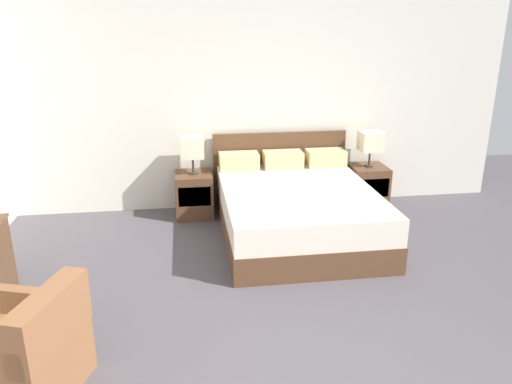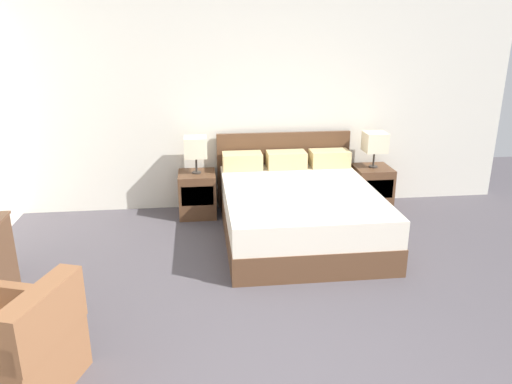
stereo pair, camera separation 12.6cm
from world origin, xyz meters
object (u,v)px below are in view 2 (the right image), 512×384
(armchair_by_window, at_px, (18,352))
(nightstand_right, at_px, (372,187))
(bed, at_px, (298,209))
(nightstand_left, at_px, (197,194))
(table_lamp_left, at_px, (196,147))
(table_lamp_right, at_px, (375,142))

(armchair_by_window, bearing_deg, nightstand_right, 41.74)
(bed, xyz_separation_m, nightstand_left, (-1.11, 0.75, -0.03))
(bed, height_order, nightstand_left, bed)
(nightstand_right, bearing_deg, table_lamp_left, 179.96)
(nightstand_left, distance_m, table_lamp_left, 0.59)
(bed, xyz_separation_m, armchair_by_window, (-2.26, -2.26, -0.02))
(table_lamp_left, bearing_deg, table_lamp_right, 0.00)
(table_lamp_left, xyz_separation_m, table_lamp_right, (2.21, 0.00, 0.00))
(nightstand_right, distance_m, table_lamp_right, 0.59)
(armchair_by_window, bearing_deg, table_lamp_right, 41.76)
(nightstand_left, bearing_deg, nightstand_right, 0.00)
(nightstand_left, xyz_separation_m, table_lamp_left, (0.00, 0.00, 0.59))
(table_lamp_left, relative_size, armchair_by_window, 0.51)
(bed, xyz_separation_m, table_lamp_right, (1.11, 0.75, 0.56))
(bed, height_order, armchair_by_window, bed)
(bed, bearing_deg, table_lamp_left, 145.85)
(bed, relative_size, nightstand_right, 3.92)
(table_lamp_right, relative_size, armchair_by_window, 0.51)
(table_lamp_left, distance_m, table_lamp_right, 2.21)
(nightstand_right, relative_size, armchair_by_window, 0.62)
(nightstand_right, xyz_separation_m, table_lamp_left, (-2.21, 0.00, 0.59))
(bed, relative_size, table_lamp_left, 4.74)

